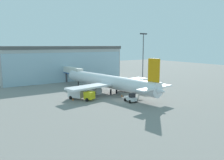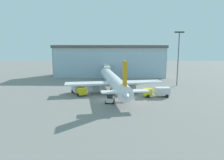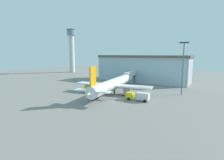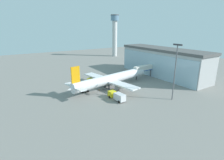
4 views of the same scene
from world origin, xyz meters
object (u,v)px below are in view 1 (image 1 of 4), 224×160
(apron_light_mast, at_px, (143,53))
(catering_truck, at_px, (80,94))
(jet_bridge, at_px, (72,71))
(pushback_tug, at_px, (131,98))
(airplane, at_px, (109,82))
(fuel_truck, at_px, (152,87))
(safety_cone_wingtip, at_px, (73,99))
(baggage_cart, at_px, (128,90))
(safety_cone_nose, at_px, (122,96))

(apron_light_mast, bearing_deg, catering_truck, -158.33)
(jet_bridge, relative_size, pushback_tug, 3.86)
(airplane, distance_m, pushback_tug, 12.03)
(fuel_truck, bearing_deg, catering_truck, -11.42)
(fuel_truck, relative_size, pushback_tug, 2.23)
(safety_cone_wingtip, bearing_deg, baggage_cart, 2.36)
(airplane, bearing_deg, safety_cone_nose, 176.56)
(catering_truck, bearing_deg, safety_cone_nose, 42.74)
(apron_light_mast, relative_size, safety_cone_nose, 33.81)
(apron_light_mast, bearing_deg, baggage_cart, -143.39)
(jet_bridge, bearing_deg, pushback_tug, 179.25)
(catering_truck, height_order, baggage_cart, catering_truck)
(airplane, xyz_separation_m, safety_cone_nose, (0.65, -5.91, -3.16))
(pushback_tug, height_order, safety_cone_wingtip, pushback_tug)
(apron_light_mast, distance_m, catering_truck, 36.22)
(pushback_tug, relative_size, safety_cone_wingtip, 6.07)
(airplane, height_order, baggage_cart, airplane)
(safety_cone_nose, bearing_deg, baggage_cart, 38.94)
(catering_truck, distance_m, pushback_tug, 13.33)
(fuel_truck, distance_m, pushback_tug, 14.54)
(airplane, distance_m, catering_truck, 10.79)
(safety_cone_nose, bearing_deg, apron_light_mast, 37.19)
(jet_bridge, height_order, fuel_truck, jet_bridge)
(airplane, xyz_separation_m, pushback_tug, (-0.75, -11.76, -2.46))
(fuel_truck, xyz_separation_m, baggage_cart, (-6.49, 3.84, -0.97))
(apron_light_mast, height_order, fuel_truck, apron_light_mast)
(fuel_truck, height_order, baggage_cart, fuel_truck)
(baggage_cart, bearing_deg, catering_truck, -39.19)
(jet_bridge, xyz_separation_m, baggage_cart, (8.79, -22.56, -4.20))
(catering_truck, distance_m, baggage_cart, 16.25)
(safety_cone_wingtip, bearing_deg, airplane, 11.10)
(jet_bridge, bearing_deg, airplane, -176.61)
(airplane, xyz_separation_m, fuel_truck, (12.37, -5.51, -1.97))
(safety_cone_nose, bearing_deg, pushback_tug, -103.40)
(jet_bridge, height_order, baggage_cart, jet_bridge)
(safety_cone_nose, bearing_deg, catering_truck, 162.66)
(catering_truck, distance_m, fuel_truck, 22.89)
(baggage_cart, relative_size, safety_cone_nose, 5.73)
(airplane, bearing_deg, apron_light_mast, -74.52)
(catering_truck, bearing_deg, fuel_truck, 52.49)
(safety_cone_nose, xyz_separation_m, safety_cone_wingtip, (-13.02, 3.48, 0.00))
(jet_bridge, distance_m, pushback_tug, 32.93)
(fuel_truck, bearing_deg, baggage_cart, -34.44)
(jet_bridge, height_order, pushback_tug, jet_bridge)
(baggage_cart, bearing_deg, airplane, -57.93)
(baggage_cart, xyz_separation_m, pushback_tug, (-6.63, -10.08, 0.47))
(airplane, bearing_deg, baggage_cart, -115.55)
(baggage_cart, bearing_deg, apron_light_mast, 174.54)
(fuel_truck, bearing_deg, jet_bridge, -63.77)
(jet_bridge, height_order, apron_light_mast, apron_light_mast)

